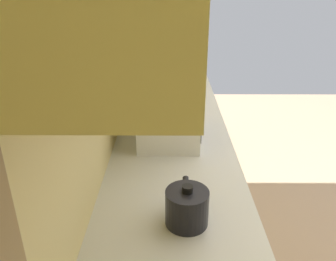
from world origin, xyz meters
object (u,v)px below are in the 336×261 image
object	(u,v)px
oven_range	(171,102)
kettle	(187,207)
bowl	(177,76)
microwave	(169,110)

from	to	relation	value
oven_range	kettle	xyz separation A→B (m)	(-2.51, -0.04, 0.50)
oven_range	bowl	size ratio (longest dim) A/B	7.32
kettle	oven_range	bearing A→B (deg)	0.97
microwave	bowl	size ratio (longest dim) A/B	3.13
microwave	kettle	xyz separation A→B (m)	(-0.73, -0.07, -0.10)
oven_range	microwave	size ratio (longest dim) A/B	2.34
microwave	kettle	distance (m)	0.74
bowl	kettle	world-z (taller)	kettle
oven_range	microwave	distance (m)	1.87
oven_range	bowl	xyz separation A→B (m)	(-0.63, -0.04, 0.47)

